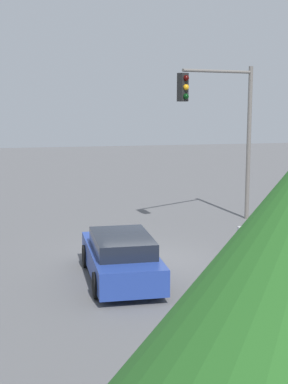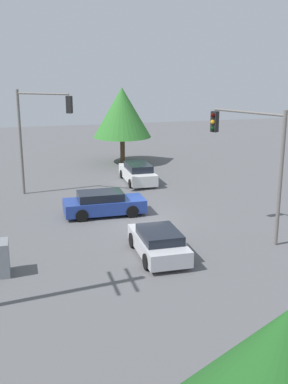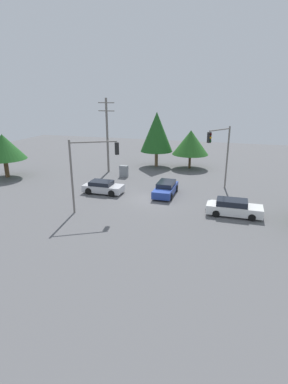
# 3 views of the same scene
# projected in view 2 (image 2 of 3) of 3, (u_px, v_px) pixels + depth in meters

# --- Properties ---
(ground_plane) EXTENTS (80.00, 80.00, 0.00)m
(ground_plane) POSITION_uv_depth(u_px,v_px,m) (137.00, 218.00, 27.05)
(ground_plane) COLOR #5B5B5E
(sedan_blue) EXTENTS (1.95, 4.59, 1.39)m
(sedan_blue) POSITION_uv_depth(u_px,v_px,m) (104.00, 204.00, 27.45)
(sedan_blue) COLOR #233D93
(sedan_blue) RESTS_ON ground_plane
(sedan_silver) EXTENTS (4.19, 2.00, 1.31)m
(sedan_silver) POSITION_uv_depth(u_px,v_px,m) (158.00, 243.00, 21.74)
(sedan_silver) COLOR silver
(sedan_silver) RESTS_ON ground_plane
(sedan_white) EXTENTS (4.67, 1.92, 1.42)m
(sedan_white) POSITION_uv_depth(u_px,v_px,m) (138.00, 173.00, 34.78)
(sedan_white) COLOR silver
(sedan_white) RESTS_ON ground_plane
(traffic_signal_main) EXTENTS (2.12, 3.34, 6.82)m
(traffic_signal_main) POSITION_uv_depth(u_px,v_px,m) (39.00, 125.00, 30.38)
(traffic_signal_main) COLOR slate
(traffic_signal_main) RESTS_ON ground_plane
(traffic_signal_cross) EXTENTS (3.74, 2.29, 6.45)m
(traffic_signal_cross) POSITION_uv_depth(u_px,v_px,m) (253.00, 150.00, 23.13)
(traffic_signal_cross) COLOR slate
(traffic_signal_cross) RESTS_ON ground_plane
(electrical_cabinet) EXTENTS (1.04, 0.57, 1.45)m
(electrical_cabinet) POSITION_uv_depth(u_px,v_px,m) (2.00, 258.00, 19.86)
(electrical_cabinet) COLOR gray
(electrical_cabinet) RESTS_ON ground_plane
(tree_corner) EXTENTS (4.86, 4.86, 6.40)m
(tree_corner) POSITION_uv_depth(u_px,v_px,m) (122.00, 112.00, 40.19)
(tree_corner) COLOR #4C3823
(tree_corner) RESTS_ON ground_plane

